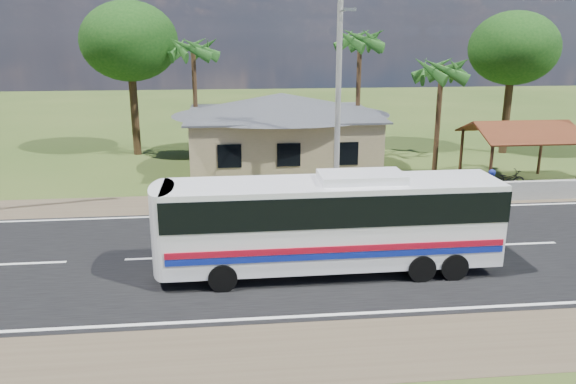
% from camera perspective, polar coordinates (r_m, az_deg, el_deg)
% --- Properties ---
extents(ground, '(120.00, 120.00, 0.00)m').
position_cam_1_polar(ground, '(20.44, -0.09, -6.29)').
color(ground, '#2F4719').
rests_on(ground, ground).
extents(road, '(120.00, 16.00, 0.03)m').
position_cam_1_polar(road, '(20.44, -0.09, -6.27)').
color(road, black).
rests_on(road, ground).
extents(house, '(12.40, 10.00, 5.00)m').
position_cam_1_polar(house, '(32.35, -0.67, 6.93)').
color(house, tan).
rests_on(house, ground).
extents(waiting_shed, '(5.20, 4.48, 3.35)m').
position_cam_1_polar(waiting_shed, '(31.53, 22.53, 5.63)').
color(waiting_shed, '#3A2215').
rests_on(waiting_shed, ground).
extents(concrete_barrier, '(7.00, 0.30, 0.90)m').
position_cam_1_polar(concrete_barrier, '(29.04, 22.96, 0.15)').
color(concrete_barrier, '#9E9E99').
rests_on(concrete_barrier, ground).
extents(utility_poles, '(32.80, 2.22, 11.00)m').
position_cam_1_polar(utility_poles, '(25.79, 4.44, 11.55)').
color(utility_poles, '#9E9E99').
rests_on(utility_poles, ground).
extents(palm_near, '(2.80, 2.80, 6.70)m').
position_cam_1_polar(palm_near, '(31.99, 15.34, 11.81)').
color(palm_near, '#47301E').
rests_on(palm_near, ground).
extents(palm_mid, '(2.80, 2.80, 8.20)m').
position_cam_1_polar(palm_mid, '(35.22, 7.32, 14.94)').
color(palm_mid, '#47301E').
rests_on(palm_mid, ground).
extents(palm_far, '(2.80, 2.80, 7.70)m').
position_cam_1_polar(palm_far, '(34.89, -9.63, 14.04)').
color(palm_far, '#47301E').
rests_on(palm_far, ground).
extents(tree_behind_house, '(6.00, 6.00, 9.61)m').
position_cam_1_polar(tree_behind_house, '(37.31, -15.81, 14.47)').
color(tree_behind_house, '#47301E').
rests_on(tree_behind_house, ground).
extents(tree_behind_shed, '(5.60, 5.60, 9.02)m').
position_cam_1_polar(tree_behind_shed, '(39.17, 21.93, 13.35)').
color(tree_behind_shed, '#47301E').
rests_on(tree_behind_shed, ground).
extents(coach_bus, '(10.95, 2.48, 3.39)m').
position_cam_1_polar(coach_bus, '(18.35, 4.59, -2.53)').
color(coach_bus, white).
rests_on(coach_bus, ground).
extents(motorcycle, '(1.89, 0.69, 0.99)m').
position_cam_1_polar(motorcycle, '(30.71, 21.36, 1.22)').
color(motorcycle, black).
rests_on(motorcycle, ground).
extents(person, '(0.71, 0.55, 1.75)m').
position_cam_1_polar(person, '(27.26, 19.83, 0.42)').
color(person, navy).
rests_on(person, ground).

